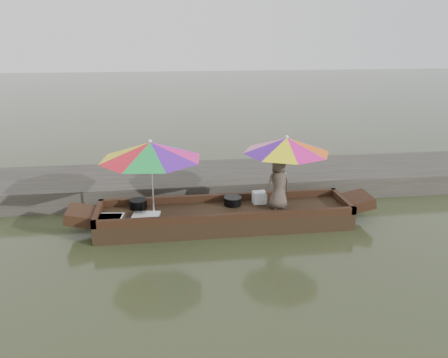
{
  "coord_description": "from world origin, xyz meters",
  "views": [
    {
      "loc": [
        -1.15,
        -8.32,
        3.84
      ],
      "look_at": [
        0.0,
        0.1,
        1.0
      ],
      "focal_mm": 35.0,
      "sensor_mm": 36.0,
      "label": 1
    }
  ],
  "objects": [
    {
      "name": "umbrella_bow",
      "position": [
        -1.45,
        0.0,
        1.12
      ],
      "size": [
        2.51,
        2.51,
        1.55
      ],
      "primitive_type": null,
      "rotation": [
        0.0,
        0.0,
        0.28
      ],
      "color": "blue",
      "rests_on": "boat_hull"
    },
    {
      "name": "water",
      "position": [
        0.0,
        0.0,
        0.0
      ],
      "size": [
        80.0,
        80.0,
        0.0
      ],
      "primitive_type": "plane",
      "color": "#303A21",
      "rests_on": "ground"
    },
    {
      "name": "vendor",
      "position": [
        1.12,
        -0.02,
        0.89
      ],
      "size": [
        0.61,
        0.48,
        1.08
      ],
      "primitive_type": "imported",
      "rotation": [
        0.0,
        0.0,
        3.42
      ],
      "color": "#483D33",
      "rests_on": "boat_hull"
    },
    {
      "name": "boat_hull",
      "position": [
        0.0,
        0.0,
        0.17
      ],
      "size": [
        5.23,
        1.2,
        0.35
      ],
      "primitive_type": "cube",
      "color": "black",
      "rests_on": "water"
    },
    {
      "name": "supply_bag",
      "position": [
        0.8,
        0.3,
        0.48
      ],
      "size": [
        0.3,
        0.24,
        0.26
      ],
      "primitive_type": "cube",
      "rotation": [
        0.0,
        0.0,
        0.08
      ],
      "color": "silver",
      "rests_on": "boat_hull"
    },
    {
      "name": "tray_scallop",
      "position": [
        -1.6,
        -0.15,
        0.38
      ],
      "size": [
        0.58,
        0.44,
        0.06
      ],
      "primitive_type": "cube",
      "rotation": [
        0.0,
        0.0,
        -0.13
      ],
      "color": "silver",
      "rests_on": "boat_hull"
    },
    {
      "name": "dock",
      "position": [
        0.0,
        2.2,
        0.25
      ],
      "size": [
        22.0,
        2.2,
        0.5
      ],
      "primitive_type": "cube",
      "color": "#2D2B26",
      "rests_on": "ground"
    },
    {
      "name": "cooking_pot",
      "position": [
        -1.78,
        0.35,
        0.44
      ],
      "size": [
        0.36,
        0.36,
        0.19
      ],
      "primitive_type": "cylinder",
      "color": "black",
      "rests_on": "boat_hull"
    },
    {
      "name": "charcoal_grill",
      "position": [
        0.21,
        0.26,
        0.43
      ],
      "size": [
        0.36,
        0.36,
        0.17
      ],
      "primitive_type": "cylinder",
      "color": "black",
      "rests_on": "boat_hull"
    },
    {
      "name": "umbrella_stern",
      "position": [
        1.26,
        0.0,
        1.12
      ],
      "size": [
        1.83,
        1.83,
        1.55
      ],
      "primitive_type": null,
      "rotation": [
        0.0,
        0.0,
        -0.03
      ],
      "color": "blue",
      "rests_on": "boat_hull"
    },
    {
      "name": "tray_crayfish",
      "position": [
        -2.31,
        -0.23,
        0.39
      ],
      "size": [
        0.57,
        0.43,
        0.09
      ],
      "primitive_type": "cube",
      "rotation": [
        0.0,
        0.0,
        -0.11
      ],
      "color": "silver",
      "rests_on": "boat_hull"
    }
  ]
}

